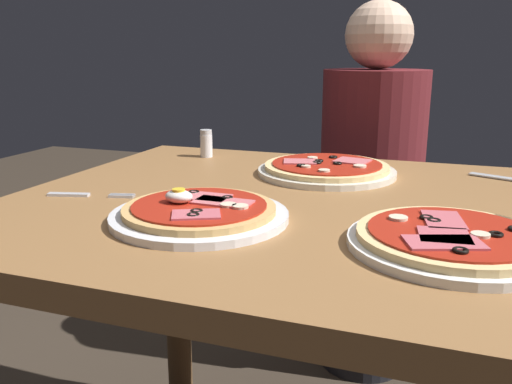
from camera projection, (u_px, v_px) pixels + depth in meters
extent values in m
cube|color=olive|center=(323.00, 214.00, 0.91)|extent=(1.10, 0.84, 0.04)
cylinder|color=brown|center=(177.00, 293.00, 1.50)|extent=(0.07, 0.07, 0.74)
cylinder|color=white|center=(200.00, 216.00, 0.81)|extent=(0.27, 0.27, 0.01)
cylinder|color=tan|center=(200.00, 209.00, 0.81)|extent=(0.23, 0.23, 0.01)
cylinder|color=#A82314|center=(199.00, 205.00, 0.81)|extent=(0.21, 0.21, 0.00)
torus|color=black|center=(193.00, 215.00, 0.75)|extent=(0.02, 0.02, 0.00)
torus|color=black|center=(197.00, 211.00, 0.76)|extent=(0.02, 0.02, 0.00)
torus|color=black|center=(227.00, 198.00, 0.84)|extent=(0.02, 0.02, 0.00)
torus|color=black|center=(194.00, 192.00, 0.87)|extent=(0.02, 0.02, 0.00)
cube|color=#C65B66|center=(196.00, 214.00, 0.75)|extent=(0.08, 0.07, 0.00)
cube|color=#D16B70|center=(223.00, 202.00, 0.81)|extent=(0.09, 0.05, 0.00)
cube|color=#D16B70|center=(205.00, 197.00, 0.84)|extent=(0.08, 0.05, 0.00)
cylinder|color=beige|center=(228.00, 205.00, 0.80)|extent=(0.02, 0.02, 0.00)
cylinder|color=beige|center=(240.00, 206.00, 0.79)|extent=(0.02, 0.02, 0.00)
ellipsoid|color=white|center=(179.00, 196.00, 0.81)|extent=(0.04, 0.03, 0.02)
cylinder|color=yellow|center=(179.00, 190.00, 0.81)|extent=(0.02, 0.02, 0.00)
cylinder|color=silver|center=(326.00, 172.00, 1.12)|extent=(0.29, 0.29, 0.01)
cylinder|color=#E5C17F|center=(327.00, 167.00, 1.11)|extent=(0.26, 0.26, 0.01)
cylinder|color=#A82314|center=(327.00, 164.00, 1.11)|extent=(0.23, 0.23, 0.00)
torus|color=black|center=(333.00, 157.00, 1.16)|extent=(0.02, 0.02, 0.00)
torus|color=black|center=(317.00, 163.00, 1.11)|extent=(0.02, 0.02, 0.00)
torus|color=black|center=(301.00, 165.00, 1.08)|extent=(0.02, 0.02, 0.00)
torus|color=black|center=(337.00, 163.00, 1.10)|extent=(0.02, 0.02, 0.00)
torus|color=black|center=(319.00, 161.00, 1.12)|extent=(0.02, 0.02, 0.00)
cube|color=#D16B70|center=(300.00, 162.00, 1.12)|extent=(0.08, 0.07, 0.00)
cube|color=#D16B70|center=(352.00, 161.00, 1.12)|extent=(0.08, 0.07, 0.00)
cylinder|color=beige|center=(324.00, 170.00, 1.03)|extent=(0.02, 0.02, 0.00)
cylinder|color=beige|center=(312.00, 158.00, 1.16)|extent=(0.02, 0.02, 0.00)
cylinder|color=beige|center=(360.00, 166.00, 1.07)|extent=(0.03, 0.03, 0.00)
cylinder|color=beige|center=(306.00, 166.00, 1.07)|extent=(0.02, 0.02, 0.00)
cylinder|color=white|center=(452.00, 244.00, 0.69)|extent=(0.27, 0.27, 0.01)
cylinder|color=#E5C17F|center=(452.00, 236.00, 0.69)|extent=(0.25, 0.25, 0.01)
cylinder|color=#A82314|center=(453.00, 232.00, 0.69)|extent=(0.22, 0.22, 0.00)
torus|color=black|center=(426.00, 217.00, 0.74)|extent=(0.02, 0.02, 0.00)
torus|color=black|center=(461.00, 250.00, 0.61)|extent=(0.02, 0.02, 0.00)
torus|color=black|center=(496.00, 234.00, 0.67)|extent=(0.02, 0.02, 0.00)
torus|color=black|center=(434.00, 221.00, 0.72)|extent=(0.02, 0.02, 0.00)
cube|color=#C65B66|center=(444.00, 236.00, 0.66)|extent=(0.07, 0.07, 0.00)
cube|color=#C65B66|center=(443.00, 220.00, 0.73)|extent=(0.06, 0.09, 0.00)
cube|color=#C65B66|center=(444.00, 242.00, 0.64)|extent=(0.10, 0.08, 0.00)
cylinder|color=beige|center=(398.00, 218.00, 0.73)|extent=(0.03, 0.03, 0.00)
cylinder|color=beige|center=(480.00, 235.00, 0.67)|extent=(0.02, 0.02, 0.00)
cube|color=silver|center=(69.00, 195.00, 0.95)|extent=(0.08, 0.03, 0.00)
cube|color=silver|center=(120.00, 197.00, 0.94)|extent=(0.04, 0.01, 0.00)
cube|color=silver|center=(121.00, 196.00, 0.94)|extent=(0.04, 0.01, 0.00)
cube|color=silver|center=(122.00, 195.00, 0.94)|extent=(0.04, 0.01, 0.00)
cube|color=silver|center=(123.00, 195.00, 0.95)|extent=(0.04, 0.01, 0.00)
cube|color=silver|center=(497.00, 177.00, 1.08)|extent=(0.11, 0.06, 0.00)
cylinder|color=white|center=(206.00, 146.00, 1.30)|extent=(0.03, 0.03, 0.05)
cylinder|color=silver|center=(206.00, 132.00, 1.29)|extent=(0.03, 0.03, 0.01)
cylinder|color=black|center=(364.00, 298.00, 1.78)|extent=(0.29, 0.29, 0.46)
cylinder|color=maroon|center=(372.00, 155.00, 1.66)|extent=(0.32, 0.32, 0.52)
sphere|color=beige|center=(379.00, 35.00, 1.57)|extent=(0.20, 0.20, 0.20)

